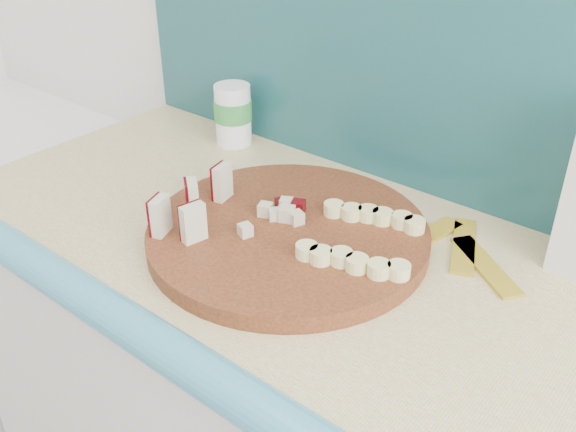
{
  "coord_description": "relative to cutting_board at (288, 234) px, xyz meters",
  "views": [
    {
      "loc": [
        0.16,
        0.82,
        1.47
      ],
      "look_at": [
        -0.39,
        1.49,
        0.96
      ],
      "focal_mm": 40.0,
      "sensor_mm": 36.0,
      "label": 1
    }
  ],
  "objects": [
    {
      "name": "banana_peel",
      "position": [
        0.22,
        0.15,
        -0.01
      ],
      "size": [
        0.22,
        0.18,
        0.01
      ],
      "rotation": [
        0.0,
        0.0,
        0.24
      ],
      "color": "gold",
      "rests_on": "kitchen_counter"
    },
    {
      "name": "apple_wedges",
      "position": [
        -0.13,
        -0.08,
        0.04
      ],
      "size": [
        0.09,
        0.18,
        0.06
      ],
      "color": "beige",
      "rests_on": "cutting_board"
    },
    {
      "name": "apple_chunks",
      "position": [
        -0.03,
        -0.01,
        0.03
      ],
      "size": [
        0.07,
        0.07,
        0.02
      ],
      "color": "beige",
      "rests_on": "cutting_board"
    },
    {
      "name": "cutting_board",
      "position": [
        0.0,
        0.0,
        0.0
      ],
      "size": [
        0.56,
        0.56,
        0.03
      ],
      "primitive_type": "cylinder",
      "rotation": [
        0.0,
        0.0,
        0.3
      ],
      "color": "#401A0D",
      "rests_on": "kitchen_counter"
    },
    {
      "name": "porcelain_fixture",
      "position": [
        -1.06,
        0.0,
        -0.52
      ],
      "size": [
        0.7,
        0.72,
        0.84
      ],
      "color": "white",
      "rests_on": "ground"
    },
    {
      "name": "banana_slices",
      "position": [
        0.12,
        0.04,
        0.02
      ],
      "size": [
        0.2,
        0.2,
        0.02
      ],
      "color": "#ECE290",
      "rests_on": "cutting_board"
    },
    {
      "name": "canister",
      "position": [
        -0.33,
        0.23,
        0.05
      ],
      "size": [
        0.08,
        0.08,
        0.13
      ],
      "rotation": [
        0.0,
        0.0,
        0.21
      ],
      "color": "white",
      "rests_on": "kitchen_counter"
    }
  ]
}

